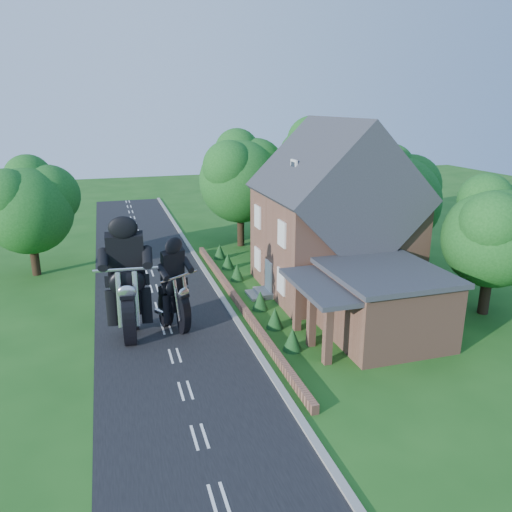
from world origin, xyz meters
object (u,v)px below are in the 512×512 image
object	(u,v)px
garden_wall	(238,302)
annex	(380,302)
motorcycle_lead	(175,316)
house	(333,219)
motorcycle_follow	(131,321)

from	to	relation	value
garden_wall	annex	bearing A→B (deg)	-46.16
garden_wall	motorcycle_lead	world-z (taller)	motorcycle_lead
motorcycle_lead	house	bearing A→B (deg)	165.03
garden_wall	house	xyz separation A→B (m)	(6.19, 1.00, 4.14)
motorcycle_follow	house	bearing A→B (deg)	-158.00
house	motorcycle_lead	size ratio (longest dim) A/B	6.57
house	motorcycle_lead	xyz separation A→B (m)	(-10.06, -3.23, -3.62)
garden_wall	annex	size ratio (longest dim) A/B	3.12
motorcycle_lead	motorcycle_follow	distance (m)	2.21
annex	motorcycle_lead	bearing A→B (deg)	159.25
garden_wall	motorcycle_lead	size ratio (longest dim) A/B	14.11
garden_wall	house	bearing A→B (deg)	9.17
garden_wall	house	distance (m)	7.52
garden_wall	annex	world-z (taller)	annex
annex	motorcycle_lead	xyz separation A→B (m)	(-9.43, 3.57, -1.04)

